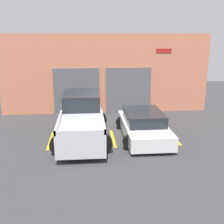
# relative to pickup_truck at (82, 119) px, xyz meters

# --- Properties ---
(ground_plane) EXTENTS (28.00, 28.00, 0.00)m
(ground_plane) POSITION_rel_pickup_truck_xyz_m (1.39, 1.07, -0.86)
(ground_plane) COLOR #3D3D3F
(shophouse_building) EXTENTS (12.19, 0.68, 4.60)m
(shophouse_building) POSITION_rel_pickup_truck_xyz_m (1.38, 4.36, 1.41)
(shophouse_building) COLOR #D17A5B
(shophouse_building) RESTS_ON ground
(pickup_truck) EXTENTS (2.43, 5.19, 1.84)m
(pickup_truck) POSITION_rel_pickup_truck_xyz_m (0.00, 0.00, 0.00)
(pickup_truck) COLOR silver
(pickup_truck) RESTS_ON ground
(sedan_white) EXTENTS (2.23, 4.26, 1.21)m
(sedan_white) POSITION_rel_pickup_truck_xyz_m (2.78, -0.29, -0.28)
(sedan_white) COLOR white
(sedan_white) RESTS_ON ground
(parking_stripe_far_left) EXTENTS (0.12, 2.20, 0.01)m
(parking_stripe_far_left) POSITION_rel_pickup_truck_xyz_m (-1.39, -0.32, -0.85)
(parking_stripe_far_left) COLOR gold
(parking_stripe_far_left) RESTS_ON ground
(parking_stripe_left) EXTENTS (0.12, 2.20, 0.01)m
(parking_stripe_left) POSITION_rel_pickup_truck_xyz_m (1.39, -0.32, -0.85)
(parking_stripe_left) COLOR gold
(parking_stripe_left) RESTS_ON ground
(parking_stripe_centre) EXTENTS (0.12, 2.20, 0.01)m
(parking_stripe_centre) POSITION_rel_pickup_truck_xyz_m (4.17, -0.32, -0.85)
(parking_stripe_centre) COLOR gold
(parking_stripe_centre) RESTS_ON ground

